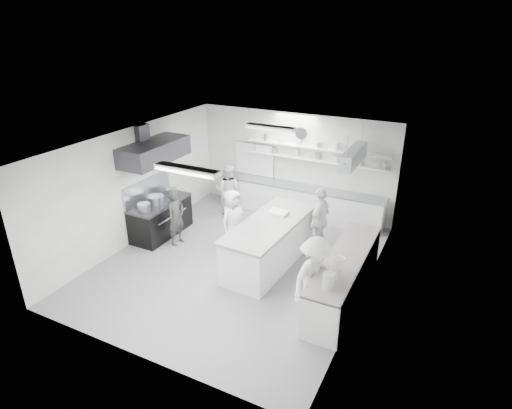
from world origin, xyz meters
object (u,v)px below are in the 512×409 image
at_px(right_counter, 344,278).
at_px(prep_island, 270,244).
at_px(back_counter, 298,201).
at_px(stove, 161,219).
at_px(cook_stove, 176,217).
at_px(cook_back, 228,190).

relative_size(right_counter, prep_island, 1.16).
xyz_separation_m(back_counter, right_counter, (2.35, -3.40, 0.01)).
bearing_deg(right_counter, stove, 173.48).
xyz_separation_m(stove, prep_island, (3.28, -0.06, 0.07)).
bearing_deg(prep_island, stove, -177.77).
distance_m(prep_island, cook_stove, 2.59).
xyz_separation_m(back_counter, cook_stove, (-2.19, -3.04, 0.30)).
bearing_deg(back_counter, stove, -136.01).
relative_size(stove, right_counter, 0.55).
height_order(right_counter, cook_back, cook_back).
xyz_separation_m(right_counter, cook_back, (-4.28, 2.56, 0.31)).
bearing_deg(cook_back, stove, 48.03).
relative_size(cook_stove, cook_back, 0.97).
height_order(prep_island, cook_stove, cook_stove).
distance_m(back_counter, cook_back, 2.13).
relative_size(back_counter, prep_island, 1.76).
height_order(cook_stove, cook_back, cook_back).
bearing_deg(right_counter, cook_stove, 175.42).
distance_m(right_counter, prep_island, 2.04).
bearing_deg(prep_island, cook_back, 142.14).
distance_m(prep_island, cook_back, 3.08).
distance_m(stove, right_counter, 5.28).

